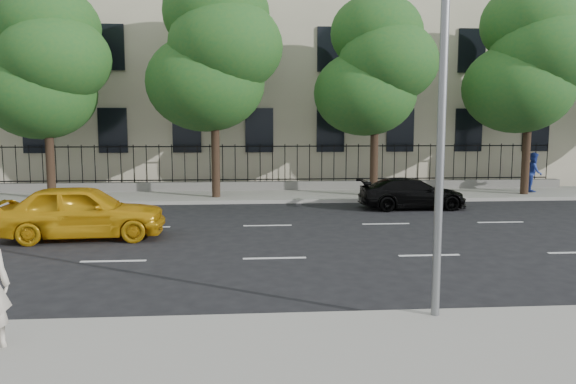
% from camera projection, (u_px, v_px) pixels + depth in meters
% --- Properties ---
extents(ground, '(120.00, 120.00, 0.00)m').
position_uv_depth(ground, '(281.00, 287.00, 11.71)').
color(ground, black).
rests_on(ground, ground).
extents(near_sidewalk, '(60.00, 4.00, 0.15)m').
position_uv_depth(near_sidewalk, '(299.00, 367.00, 7.74)').
color(near_sidewalk, gray).
rests_on(near_sidewalk, ground).
extents(far_sidewalk, '(60.00, 4.00, 0.15)m').
position_uv_depth(far_sidewalk, '(261.00, 196.00, 25.55)').
color(far_sidewalk, gray).
rests_on(far_sidewalk, ground).
extents(lane_markings, '(49.60, 4.62, 0.01)m').
position_uv_depth(lane_markings, '(271.00, 240.00, 16.41)').
color(lane_markings, silver).
rests_on(lane_markings, ground).
extents(masonry_building, '(34.60, 12.11, 18.50)m').
position_uv_depth(masonry_building, '(256.00, 27.00, 33.28)').
color(masonry_building, beige).
rests_on(masonry_building, ground).
extents(iron_fence, '(30.00, 0.50, 2.20)m').
position_uv_depth(iron_fence, '(260.00, 179.00, 27.16)').
color(iron_fence, slate).
rests_on(iron_fence, far_sidewalk).
extents(street_light, '(0.25, 3.32, 8.05)m').
position_uv_depth(street_light, '(434.00, 20.00, 9.51)').
color(street_light, slate).
rests_on(street_light, near_sidewalk).
extents(tree_b, '(5.53, 5.12, 8.97)m').
position_uv_depth(tree_b, '(47.00, 64.00, 23.52)').
color(tree_b, '#382619').
rests_on(tree_b, far_sidewalk).
extents(tree_c, '(5.89, 5.50, 9.80)m').
position_uv_depth(tree_c, '(215.00, 51.00, 23.98)').
color(tree_c, '#382619').
rests_on(tree_c, far_sidewalk).
extents(tree_d, '(5.34, 4.94, 8.84)m').
position_uv_depth(tree_d, '(376.00, 66.00, 24.58)').
color(tree_d, '#382619').
rests_on(tree_d, far_sidewalk).
extents(tree_e, '(5.71, 5.31, 9.46)m').
position_uv_depth(tree_e, '(530.00, 59.00, 25.06)').
color(tree_e, '#382619').
rests_on(tree_e, far_sidewalk).
extents(yellow_taxi, '(4.89, 2.26, 1.62)m').
position_uv_depth(yellow_taxi, '(82.00, 212.00, 16.47)').
color(yellow_taxi, gold).
rests_on(yellow_taxi, ground).
extents(black_sedan, '(4.27, 1.80, 1.23)m').
position_uv_depth(black_sedan, '(412.00, 193.00, 22.17)').
color(black_sedan, black).
rests_on(black_sedan, ground).
extents(pedestrian_far, '(0.97, 1.09, 1.85)m').
position_uv_depth(pedestrian_far, '(533.00, 172.00, 26.33)').
color(pedestrian_far, '#223895').
rests_on(pedestrian_far, far_sidewalk).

